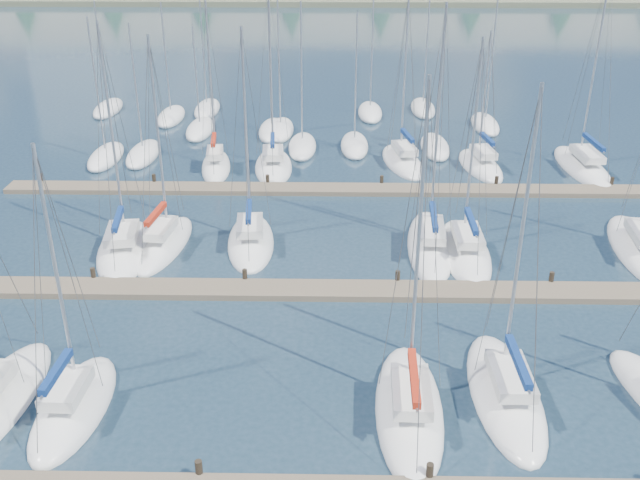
{
  "coord_description": "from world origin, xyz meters",
  "views": [
    {
      "loc": [
        0.56,
        -15.8,
        18.41
      ],
      "look_at": [
        0.0,
        14.0,
        4.0
      ],
      "focal_mm": 40.0,
      "sensor_mm": 36.0,
      "label": 1
    }
  ],
  "objects_px": {
    "sailboat_d": "(409,409)",
    "sailboat_c": "(74,407)",
    "sailboat_h": "(125,249)",
    "sailboat_j": "(251,241)",
    "sailboat_k": "(430,245)",
    "sailboat_r": "(582,167)",
    "sailboat_i": "(165,244)",
    "sailboat_l": "(465,251)",
    "sailboat_n": "(216,166)",
    "sailboat_m": "(640,249)",
    "sailboat_o": "(274,166)",
    "sailboat_p": "(403,161)",
    "sailboat_e": "(505,393)",
    "sailboat_q": "(480,165)"
  },
  "relations": [
    {
      "from": "sailboat_c",
      "to": "sailboat_k",
      "type": "bearing_deg",
      "value": 45.45
    },
    {
      "from": "sailboat_r",
      "to": "sailboat_n",
      "type": "distance_m",
      "value": 27.43
    },
    {
      "from": "sailboat_k",
      "to": "sailboat_n",
      "type": "xyz_separation_m",
      "value": [
        -14.43,
        13.11,
        0.01
      ]
    },
    {
      "from": "sailboat_o",
      "to": "sailboat_r",
      "type": "distance_m",
      "value": 23.11
    },
    {
      "from": "sailboat_d",
      "to": "sailboat_h",
      "type": "bearing_deg",
      "value": 139.42
    },
    {
      "from": "sailboat_r",
      "to": "sailboat_m",
      "type": "height_order",
      "value": "sailboat_r"
    },
    {
      "from": "sailboat_l",
      "to": "sailboat_d",
      "type": "xyz_separation_m",
      "value": [
        -4.49,
        -14.01,
        0.01
      ]
    },
    {
      "from": "sailboat_l",
      "to": "sailboat_o",
      "type": "height_order",
      "value": "sailboat_o"
    },
    {
      "from": "sailboat_l",
      "to": "sailboat_n",
      "type": "bearing_deg",
      "value": 140.6
    },
    {
      "from": "sailboat_i",
      "to": "sailboat_k",
      "type": "xyz_separation_m",
      "value": [
        15.38,
        0.21,
        -0.01
      ]
    },
    {
      "from": "sailboat_l",
      "to": "sailboat_r",
      "type": "bearing_deg",
      "value": 52.79
    },
    {
      "from": "sailboat_k",
      "to": "sailboat_c",
      "type": "xyz_separation_m",
      "value": [
        -15.86,
        -14.85,
        -0.0
      ]
    },
    {
      "from": "sailboat_l",
      "to": "sailboat_i",
      "type": "relative_size",
      "value": 1.0
    },
    {
      "from": "sailboat_d",
      "to": "sailboat_r",
      "type": "xyz_separation_m",
      "value": [
        15.58,
        28.16,
        0.0
      ]
    },
    {
      "from": "sailboat_h",
      "to": "sailboat_d",
      "type": "distance_m",
      "value": 20.39
    },
    {
      "from": "sailboat_l",
      "to": "sailboat_k",
      "type": "bearing_deg",
      "value": 160.15
    },
    {
      "from": "sailboat_q",
      "to": "sailboat_e",
      "type": "height_order",
      "value": "sailboat_e"
    },
    {
      "from": "sailboat_r",
      "to": "sailboat_m",
      "type": "relative_size",
      "value": 1.19
    },
    {
      "from": "sailboat_q",
      "to": "sailboat_n",
      "type": "distance_m",
      "value": 19.87
    },
    {
      "from": "sailboat_r",
      "to": "sailboat_l",
      "type": "bearing_deg",
      "value": -131.04
    },
    {
      "from": "sailboat_p",
      "to": "sailboat_c",
      "type": "xyz_separation_m",
      "value": [
        -15.51,
        -29.28,
        -0.0
      ]
    },
    {
      "from": "sailboat_i",
      "to": "sailboat_e",
      "type": "height_order",
      "value": "sailboat_e"
    },
    {
      "from": "sailboat_m",
      "to": "sailboat_e",
      "type": "height_order",
      "value": "sailboat_e"
    },
    {
      "from": "sailboat_h",
      "to": "sailboat_n",
      "type": "bearing_deg",
      "value": 69.09
    },
    {
      "from": "sailboat_m",
      "to": "sailboat_o",
      "type": "bearing_deg",
      "value": 154.71
    },
    {
      "from": "sailboat_e",
      "to": "sailboat_c",
      "type": "bearing_deg",
      "value": -176.38
    },
    {
      "from": "sailboat_d",
      "to": "sailboat_k",
      "type": "bearing_deg",
      "value": 82.24
    },
    {
      "from": "sailboat_d",
      "to": "sailboat_c",
      "type": "bearing_deg",
      "value": -177.25
    },
    {
      "from": "sailboat_h",
      "to": "sailboat_d",
      "type": "height_order",
      "value": "sailboat_d"
    },
    {
      "from": "sailboat_q",
      "to": "sailboat_p",
      "type": "bearing_deg",
      "value": 164.66
    },
    {
      "from": "sailboat_h",
      "to": "sailboat_j",
      "type": "relative_size",
      "value": 1.03
    },
    {
      "from": "sailboat_r",
      "to": "sailboat_p",
      "type": "xyz_separation_m",
      "value": [
        -13.34,
        0.99,
        -0.0
      ]
    },
    {
      "from": "sailboat_m",
      "to": "sailboat_n",
      "type": "relative_size",
      "value": 1.01
    },
    {
      "from": "sailboat_p",
      "to": "sailboat_c",
      "type": "distance_m",
      "value": 33.13
    },
    {
      "from": "sailboat_h",
      "to": "sailboat_r",
      "type": "xyz_separation_m",
      "value": [
        30.55,
        14.31,
        0.01
      ]
    },
    {
      "from": "sailboat_n",
      "to": "sailboat_m",
      "type": "bearing_deg",
      "value": -33.6
    },
    {
      "from": "sailboat_e",
      "to": "sailboat_o",
      "type": "bearing_deg",
      "value": 112.94
    },
    {
      "from": "sailboat_h",
      "to": "sailboat_r",
      "type": "height_order",
      "value": "sailboat_r"
    },
    {
      "from": "sailboat_j",
      "to": "sailboat_p",
      "type": "bearing_deg",
      "value": 49.39
    },
    {
      "from": "sailboat_l",
      "to": "sailboat_p",
      "type": "xyz_separation_m",
      "value": [
        -2.25,
        15.15,
        0.01
      ]
    },
    {
      "from": "sailboat_j",
      "to": "sailboat_c",
      "type": "bearing_deg",
      "value": -114.71
    },
    {
      "from": "sailboat_d",
      "to": "sailboat_e",
      "type": "distance_m",
      "value": 4.14
    },
    {
      "from": "sailboat_l",
      "to": "sailboat_r",
      "type": "distance_m",
      "value": 17.98
    },
    {
      "from": "sailboat_h",
      "to": "sailboat_q",
      "type": "height_order",
      "value": "sailboat_h"
    },
    {
      "from": "sailboat_l",
      "to": "sailboat_k",
      "type": "height_order",
      "value": "sailboat_k"
    },
    {
      "from": "sailboat_i",
      "to": "sailboat_n",
      "type": "relative_size",
      "value": 0.99
    },
    {
      "from": "sailboat_o",
      "to": "sailboat_e",
      "type": "bearing_deg",
      "value": -70.88
    },
    {
      "from": "sailboat_o",
      "to": "sailboat_j",
      "type": "bearing_deg",
      "value": -95.6
    },
    {
      "from": "sailboat_r",
      "to": "sailboat_j",
      "type": "relative_size",
      "value": 1.18
    },
    {
      "from": "sailboat_d",
      "to": "sailboat_m",
      "type": "height_order",
      "value": "sailboat_d"
    }
  ]
}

